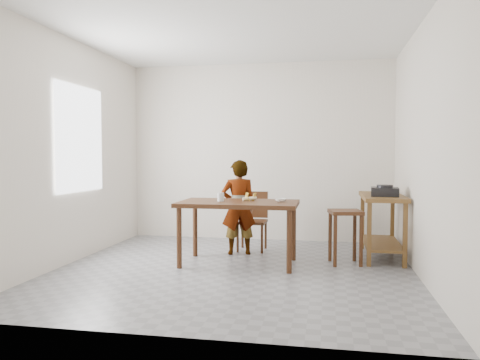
% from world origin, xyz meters
% --- Properties ---
extents(floor, '(4.00, 4.00, 0.04)m').
position_xyz_m(floor, '(0.00, 0.00, -0.02)').
color(floor, gray).
rests_on(floor, ground).
extents(ceiling, '(4.00, 4.00, 0.04)m').
position_xyz_m(ceiling, '(0.00, 0.00, 2.72)').
color(ceiling, white).
rests_on(ceiling, wall_back).
extents(wall_back, '(4.00, 0.04, 2.70)m').
position_xyz_m(wall_back, '(0.00, 2.02, 1.35)').
color(wall_back, silver).
rests_on(wall_back, ground).
extents(wall_front, '(4.00, 0.04, 2.70)m').
position_xyz_m(wall_front, '(0.00, -2.02, 1.35)').
color(wall_front, silver).
rests_on(wall_front, ground).
extents(wall_left, '(0.04, 4.00, 2.70)m').
position_xyz_m(wall_left, '(-2.02, 0.00, 1.35)').
color(wall_left, silver).
rests_on(wall_left, ground).
extents(wall_right, '(0.04, 4.00, 2.70)m').
position_xyz_m(wall_right, '(2.02, 0.00, 1.35)').
color(wall_right, silver).
rests_on(wall_right, ground).
extents(window_pane, '(0.02, 1.10, 1.30)m').
position_xyz_m(window_pane, '(-1.97, 0.20, 1.50)').
color(window_pane, white).
rests_on(window_pane, wall_left).
extents(dining_table, '(1.40, 0.80, 0.75)m').
position_xyz_m(dining_table, '(0.00, 0.30, 0.38)').
color(dining_table, '#402312').
rests_on(dining_table, floor).
extents(prep_counter, '(0.50, 1.20, 0.80)m').
position_xyz_m(prep_counter, '(1.72, 1.00, 0.40)').
color(prep_counter, brown).
rests_on(prep_counter, floor).
extents(child, '(0.52, 0.42, 1.24)m').
position_xyz_m(child, '(-0.11, 0.86, 0.62)').
color(child, white).
rests_on(child, floor).
extents(dining_chair, '(0.39, 0.39, 0.80)m').
position_xyz_m(dining_chair, '(0.03, 1.12, 0.40)').
color(dining_chair, '#402312').
rests_on(dining_chair, floor).
extents(stool, '(0.43, 0.43, 0.64)m').
position_xyz_m(stool, '(1.25, 0.54, 0.32)').
color(stool, '#402312').
rests_on(stool, floor).
extents(glass_tumbler, '(0.10, 0.10, 0.10)m').
position_xyz_m(glass_tumbler, '(-0.21, 0.29, 0.80)').
color(glass_tumbler, silver).
rests_on(glass_tumbler, dining_table).
extents(small_bowl, '(0.16, 0.16, 0.04)m').
position_xyz_m(small_bowl, '(0.50, 0.34, 0.77)').
color(small_bowl, white).
rests_on(small_bowl, dining_table).
extents(banana, '(0.23, 0.20, 0.07)m').
position_xyz_m(banana, '(0.12, 0.40, 0.78)').
color(banana, yellow).
rests_on(banana, dining_table).
extents(serving_bowl, '(0.21, 0.21, 0.05)m').
position_xyz_m(serving_bowl, '(1.73, 1.42, 0.83)').
color(serving_bowl, white).
rests_on(serving_bowl, prep_counter).
extents(gas_burner, '(0.35, 0.35, 0.11)m').
position_xyz_m(gas_burner, '(1.72, 0.77, 0.85)').
color(gas_burner, black).
rests_on(gas_burner, prep_counter).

